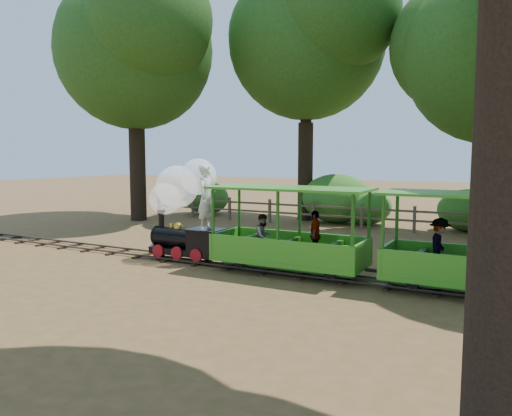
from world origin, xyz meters
The scene contains 13 objects.
ground centered at (0.00, 0.00, 0.00)m, with size 90.00×90.00×0.00m, color brown.
track centered at (0.00, 0.00, 0.07)m, with size 22.00×1.00×0.10m.
locomotive centered at (-1.64, 0.06, 1.62)m, with size 2.48×1.17×2.85m.
carriage_front centered at (1.55, -0.02, 0.80)m, with size 3.89×1.59×2.02m.
carriage_rear centered at (5.70, 0.00, 0.84)m, with size 3.89×1.59×2.02m.
oak_nw centered at (-8.53, 6.09, 7.66)m, with size 8.36×7.36×10.66m.
oak_nc centered at (-2.03, 9.59, 8.06)m, with size 8.37×7.37×11.07m.
oak_ne centered at (5.47, 7.58, 6.46)m, with size 7.36×6.48×9.11m.
fence centered at (0.00, 8.00, 0.58)m, with size 18.10×0.10×1.00m.
shrub_west centered at (-7.11, 9.30, 0.80)m, with size 2.32×1.78×1.60m, color #2D6B1E.
shrub_mid_w centered at (-0.48, 9.30, 1.04)m, with size 3.01×2.31×2.08m, color #2D6B1E.
shrub_mid_e centered at (0.75, 9.30, 0.76)m, with size 2.20×1.69×1.53m, color #2D6B1E.
shrub_east centered at (4.76, 9.30, 0.81)m, with size 2.34×1.80×1.62m, color #2D6B1E.
Camera 1 is at (6.47, -10.90, 2.90)m, focal length 35.00 mm.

